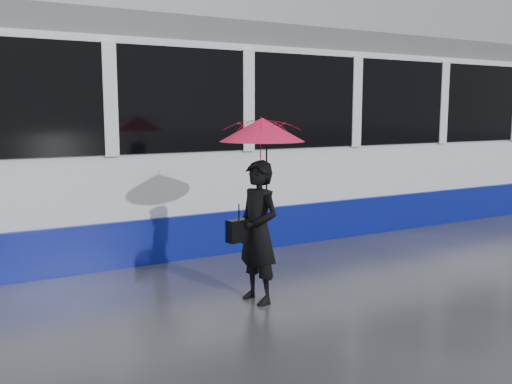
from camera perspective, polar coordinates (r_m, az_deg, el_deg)
ground at (r=6.94m, az=-3.88°, el=-9.16°), size 90.00×90.00×0.00m
rails at (r=9.17m, az=-10.83°, el=-4.94°), size 34.00×1.51×0.02m
tram at (r=9.61m, az=-1.77°, el=5.60°), size 26.00×2.56×3.35m
woman at (r=6.12m, az=0.20°, el=-4.03°), size 0.46×0.62×1.54m
umbrella at (r=6.02m, az=0.61°, el=4.59°), size 1.05×1.05×1.04m
handbag at (r=6.02m, az=-1.71°, el=-3.86°), size 0.29×0.17×0.42m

